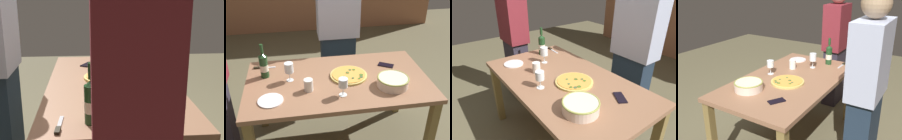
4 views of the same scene
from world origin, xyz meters
The scene contains 10 objects.
dining_table centered at (0.00, 0.00, 0.66)m, with size 1.60×0.90×0.75m.
pizza centered at (0.10, 0.03, 0.76)m, with size 0.33×0.33×0.03m.
serving_bowl centered at (0.44, -0.18, 0.80)m, with size 0.27×0.27×0.08m.
wine_bottle centered at (-0.63, 0.15, 0.87)m, with size 0.07×0.07×0.31m.
wine_glass_near_pizza centered at (0.00, -0.24, 0.86)m, with size 0.07×0.07×0.15m.
wine_glass_by_bottle centered at (-0.42, 0.05, 0.87)m, with size 0.08×0.08×0.17m.
cup_amber centered at (-0.27, -0.13, 0.80)m, with size 0.08×0.08×0.10m, color white.
side_plate centered at (-0.57, -0.23, 0.76)m, with size 0.20×0.20×0.01m, color white.
cell_phone centered at (0.49, 0.17, 0.76)m, with size 0.07×0.14×0.01m, color black.
pizza_knife centered at (-0.68, 0.32, 0.76)m, with size 0.20×0.03×0.02m.
Camera 1 is at (-2.04, 0.16, 1.43)m, focal length 48.76 mm.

